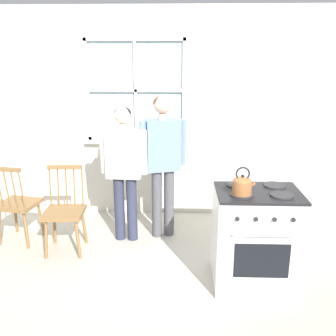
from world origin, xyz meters
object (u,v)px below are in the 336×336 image
at_px(person_teen_center, 163,155).
at_px(chair_near_wall, 17,205).
at_px(person_elderly_left, 124,163).
at_px(potted_plant, 124,136).
at_px(kettle, 242,185).
at_px(stove, 255,236).
at_px(chair_by_window, 65,212).

bearing_deg(person_teen_center, chair_near_wall, 171.55).
bearing_deg(chair_near_wall, person_elderly_left, -166.03).
height_order(chair_near_wall, person_teen_center, person_teen_center).
relative_size(chair_near_wall, person_elderly_left, 0.60).
bearing_deg(potted_plant, kettle, -52.97).
xyz_separation_m(stove, potted_plant, (-1.45, 1.57, 0.63)).
height_order(person_elderly_left, kettle, person_elderly_left).
bearing_deg(stove, person_teen_center, 134.51).
relative_size(person_elderly_left, stove, 1.45).
distance_m(chair_by_window, kettle, 2.01).
height_order(stove, potted_plant, potted_plant).
distance_m(person_elderly_left, kettle, 1.51).
xyz_separation_m(person_elderly_left, potted_plant, (-0.11, 0.75, 0.17)).
height_order(chair_by_window, kettle, kettle).
bearing_deg(kettle, chair_by_window, 159.70).
bearing_deg(kettle, potted_plant, 127.03).
xyz_separation_m(chair_by_window, potted_plant, (0.52, 1.03, 0.65)).
bearing_deg(chair_near_wall, chair_by_window, 172.51).
height_order(chair_by_window, person_teen_center, person_teen_center).
distance_m(person_teen_center, potted_plant, 0.84).
xyz_separation_m(stove, kettle, (-0.17, -0.13, 0.55)).
distance_m(chair_near_wall, stove, 2.68).
height_order(chair_near_wall, potted_plant, potted_plant).
distance_m(stove, potted_plant, 2.23).
bearing_deg(chair_by_window, kettle, -22.71).
xyz_separation_m(chair_near_wall, kettle, (2.41, -0.86, 0.57)).
height_order(chair_near_wall, person_elderly_left, person_elderly_left).
bearing_deg(stove, chair_by_window, 164.82).
bearing_deg(potted_plant, stove, -47.14).
bearing_deg(kettle, stove, 37.25).
distance_m(person_teen_center, kettle, 1.30).
bearing_deg(chair_near_wall, stove, 174.03).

